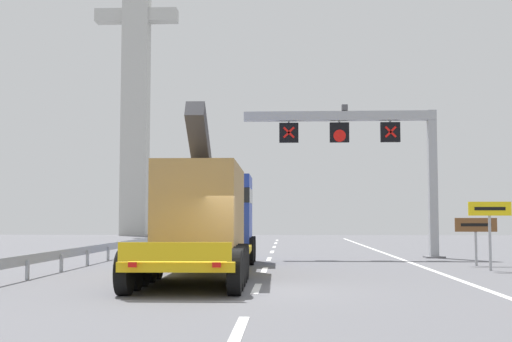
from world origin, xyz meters
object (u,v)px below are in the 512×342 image
(overhead_lane_gantry, at_px, (370,142))
(tourist_info_sign_brown, at_px, (476,229))
(bridge_pylon_distant, at_px, (136,54))
(heavy_haul_truck_yellow, at_px, (210,215))
(exit_sign_yellow, at_px, (490,218))

(overhead_lane_gantry, xyz_separation_m, tourist_info_sign_brown, (3.49, -5.18, -4.09))
(overhead_lane_gantry, height_order, bridge_pylon_distant, bridge_pylon_distant)
(heavy_haul_truck_yellow, distance_m, tourist_info_sign_brown, 10.69)
(exit_sign_yellow, height_order, bridge_pylon_distant, bridge_pylon_distant)
(heavy_haul_truck_yellow, xyz_separation_m, exit_sign_yellow, (10.02, 0.60, -0.11))
(exit_sign_yellow, distance_m, bridge_pylon_distant, 54.88)
(overhead_lane_gantry, relative_size, exit_sign_yellow, 3.84)
(heavy_haul_truck_yellow, bearing_deg, bridge_pylon_distant, 106.23)
(bridge_pylon_distant, bearing_deg, overhead_lane_gantry, -62.16)
(heavy_haul_truck_yellow, xyz_separation_m, bridge_pylon_distant, (-13.62, 46.80, 17.73))
(overhead_lane_gantry, relative_size, heavy_haul_truck_yellow, 0.67)
(heavy_haul_truck_yellow, height_order, bridge_pylon_distant, bridge_pylon_distant)
(overhead_lane_gantry, xyz_separation_m, exit_sign_yellow, (3.29, -7.67, -3.65))
(heavy_haul_truck_yellow, bearing_deg, overhead_lane_gantry, 50.87)
(heavy_haul_truck_yellow, xyz_separation_m, tourist_info_sign_brown, (10.22, 3.08, -0.55))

